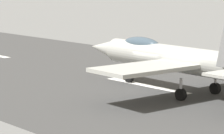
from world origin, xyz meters
The scene contains 4 objects.
ground_plane centered at (0.00, 0.00, 0.00)m, with size 400.00×400.00×0.00m, color slate.
runway_strip centered at (-0.02, 0.00, 0.01)m, with size 240.00×26.00×0.02m.
fighter_jet centered at (-2.46, 0.23, 2.34)m, with size 17.51×14.18×5.53m.
marker_cone_mid centered at (3.92, -12.16, 0.28)m, with size 0.44×0.44×0.55m, color orange.
Camera 1 is at (-27.99, 27.88, 7.45)m, focal length 92.38 mm.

